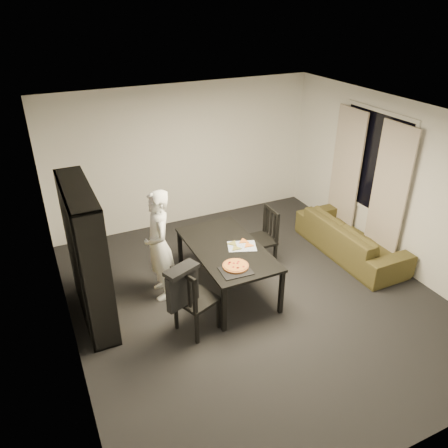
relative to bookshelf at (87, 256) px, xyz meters
name	(u,v)px	position (x,y,z in m)	size (l,w,h in m)	color
room	(257,218)	(2.16, -0.60, 0.35)	(5.01, 5.51, 2.61)	black
window_pane	(373,162)	(4.64, 0.00, 0.55)	(0.02, 1.40, 1.60)	black
window_frame	(373,162)	(4.64, 0.00, 0.55)	(0.03, 1.52, 1.72)	white
curtain_left	(389,195)	(4.56, -0.52, 0.20)	(0.03, 0.70, 2.25)	#BDAFA2
curtain_right	(346,173)	(4.56, 0.52, 0.20)	(0.03, 0.70, 2.25)	#BDAFA2
bookshelf	(87,256)	(0.00, 0.00, 0.00)	(0.35, 1.50, 1.90)	black
dining_table	(227,251)	(1.89, -0.24, -0.30)	(0.96, 1.72, 0.72)	black
chair_left	(191,297)	(1.07, -0.90, -0.39)	(0.59, 0.59, 0.99)	black
chair_right	(264,234)	(2.71, 0.11, -0.38)	(0.47, 0.47, 0.99)	black
draped_jacket	(182,285)	(0.95, -0.94, -0.13)	(0.48, 0.34, 0.55)	black
person	(159,245)	(0.97, 0.06, -0.13)	(0.60, 0.39, 1.64)	white
baking_tray	(236,271)	(1.73, -0.83, -0.23)	(0.40, 0.32, 0.01)	black
pepperoni_pizza	(236,266)	(1.77, -0.75, -0.21)	(0.35, 0.35, 0.03)	#98552C
kitchen_towel	(242,246)	(2.09, -0.30, -0.23)	(0.40, 0.30, 0.01)	silver
pizza_slices	(240,244)	(2.08, -0.26, -0.22)	(0.37, 0.31, 0.01)	#B9703A
sofa	(351,238)	(4.20, -0.22, -0.65)	(2.09, 0.82, 0.61)	#3B3517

